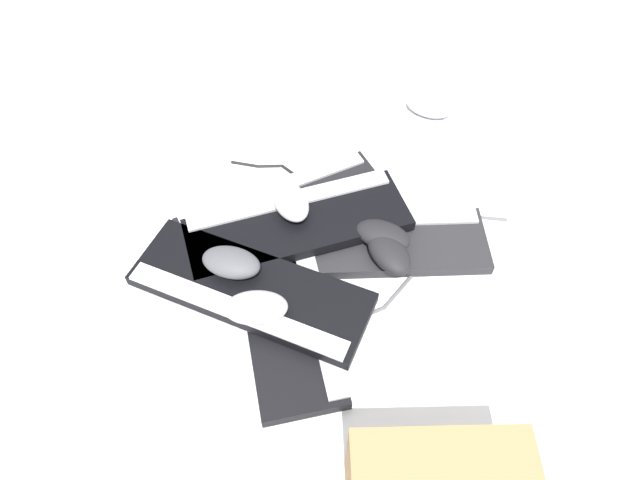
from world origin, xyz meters
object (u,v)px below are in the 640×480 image
keyboard_1 (286,302)px  mouse_4 (429,107)px  keyboard_4 (297,223)px  mouse_5 (256,308)px  keyboard_2 (376,242)px  mouse_1 (290,201)px  keyboard_3 (250,290)px  keyboard_0 (285,209)px  mouse_2 (231,262)px  mouse_0 (389,253)px  mouse_3 (383,235)px

keyboard_1 → mouse_4: (0.35, -0.53, 0.01)m
keyboard_4 → mouse_4: 0.49m
keyboard_4 → mouse_5: (-0.16, 0.15, 0.04)m
keyboard_2 → mouse_1: 0.19m
mouse_1 → keyboard_1: bearing=155.1°
mouse_5 → keyboard_2: bearing=-141.7°
keyboard_1 → keyboard_3: size_ratio=1.08×
keyboard_0 → keyboard_1: same height
keyboard_3 → keyboard_1: bearing=-121.7°
keyboard_4 → mouse_2: mouse_2 is taller
keyboard_0 → keyboard_4: size_ratio=0.97×
mouse_0 → mouse_5: (-0.02, 0.28, 0.03)m
keyboard_0 → keyboard_2: (-0.16, -0.13, 0.00)m
mouse_1 → mouse_3: bearing=-132.1°
keyboard_0 → keyboard_1: size_ratio=0.96×
keyboard_3 → keyboard_4: same height
mouse_2 → mouse_4: (0.27, -0.60, -0.06)m
mouse_0 → mouse_4: bearing=-45.0°
keyboard_3 → mouse_5: (-0.06, 0.01, 0.04)m
mouse_3 → keyboard_4: bearing=-168.0°
mouse_3 → mouse_4: bearing=94.8°
mouse_3 → keyboard_0: bearing=177.5°
keyboard_3 → mouse_3: 0.28m
mouse_4 → keyboard_1: bearing=85.3°
keyboard_0 → mouse_2: 0.21m
keyboard_3 → mouse_4: keyboard_3 is taller
keyboard_2 → mouse_2: size_ratio=4.21×
mouse_2 → keyboard_0: bearing=81.1°
keyboard_2 → mouse_1: (0.12, 0.13, 0.07)m
keyboard_4 → mouse_4: keyboard_4 is taller
mouse_2 → mouse_5: size_ratio=1.00×
keyboard_0 → mouse_3: 0.22m
keyboard_2 → keyboard_3: keyboard_3 is taller
mouse_4 → mouse_1: bearing=74.1°
keyboard_4 → mouse_5: 0.23m
keyboard_2 → keyboard_4: (0.09, 0.13, 0.03)m
keyboard_1 → keyboard_4: bearing=-32.4°
keyboard_4 → mouse_5: size_ratio=4.15×
mouse_4 → keyboard_0: bearing=69.9°
mouse_1 → mouse_4: size_ratio=1.00×
mouse_2 → mouse_4: size_ratio=1.00×
keyboard_0 → mouse_1: 0.08m
mouse_4 → mouse_0: bearing=100.2°
keyboard_3 → mouse_3: (0.00, -0.28, 0.01)m
mouse_3 → mouse_0: bearing=-54.6°
keyboard_3 → mouse_2: (0.05, 0.01, 0.04)m
keyboard_1 → mouse_1: bearing=-27.3°
mouse_1 → mouse_4: mouse_1 is taller
keyboard_0 → keyboard_3: bearing=140.6°
keyboard_1 → mouse_5: 0.10m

